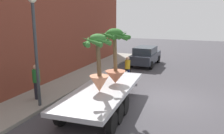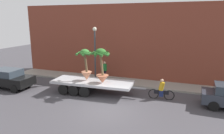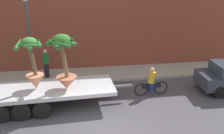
# 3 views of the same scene
# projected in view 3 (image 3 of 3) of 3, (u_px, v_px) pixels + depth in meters

# --- Properties ---
(ground_plane) EXTENTS (60.00, 60.00, 0.00)m
(ground_plane) POSITION_uv_depth(u_px,v_px,m) (101.00, 133.00, 10.68)
(ground_plane) COLOR #423F44
(sidewalk) EXTENTS (24.00, 2.20, 0.15)m
(sidewalk) POSITION_uv_depth(u_px,v_px,m) (91.00, 75.00, 16.30)
(sidewalk) COLOR gray
(sidewalk) RESTS_ON ground
(building_facade) EXTENTS (24.00, 1.20, 7.03)m
(building_facade) POSITION_uv_depth(u_px,v_px,m) (87.00, 14.00, 16.65)
(building_facade) COLOR brown
(building_facade) RESTS_ON ground
(flatbed_trailer) EXTENTS (7.28, 2.53, 0.98)m
(flatbed_trailer) POSITION_uv_depth(u_px,v_px,m) (42.00, 92.00, 12.44)
(flatbed_trailer) COLOR #B7BABF
(flatbed_trailer) RESTS_ON ground
(potted_palm_rear) EXTENTS (1.51, 1.48, 2.59)m
(potted_palm_rear) POSITION_uv_depth(u_px,v_px,m) (64.00, 62.00, 11.86)
(potted_palm_rear) COLOR #B26647
(potted_palm_rear) RESTS_ON flatbed_trailer
(potted_palm_middle) EXTENTS (1.20, 1.26, 2.45)m
(potted_palm_middle) POSITION_uv_depth(u_px,v_px,m) (33.00, 64.00, 11.90)
(potted_palm_middle) COLOR tan
(potted_palm_middle) RESTS_ON flatbed_trailer
(cyclist) EXTENTS (1.84, 0.38, 1.54)m
(cyclist) POSITION_uv_depth(u_px,v_px,m) (151.00, 83.00, 13.70)
(cyclist) COLOR black
(cyclist) RESTS_ON ground
(pedestrian_near_gate) EXTENTS (0.36, 0.36, 1.71)m
(pedestrian_near_gate) POSITION_uv_depth(u_px,v_px,m) (46.00, 63.00, 15.46)
(pedestrian_near_gate) COLOR black
(pedestrian_near_gate) RESTS_ON sidewalk
(street_lamp) EXTENTS (0.36, 0.36, 4.83)m
(street_lamp) POSITION_uv_depth(u_px,v_px,m) (28.00, 29.00, 14.00)
(street_lamp) COLOR #383D42
(street_lamp) RESTS_ON sidewalk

